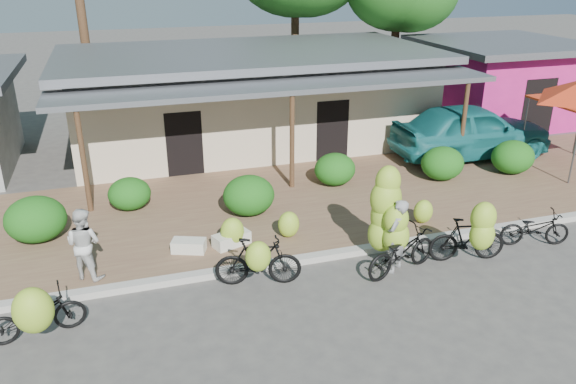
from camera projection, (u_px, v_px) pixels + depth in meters
name	position (u px, v px, depth m)	size (l,w,h in m)	color
ground	(387.00, 303.00, 11.08)	(100.00, 100.00, 0.00)	#454340
sidewalk	(304.00, 203.00, 15.46)	(60.00, 6.00, 0.12)	brown
curb	(347.00, 253.00, 12.81)	(60.00, 0.25, 0.15)	#A8A399
shop_main	(251.00, 97.00, 20.04)	(13.00, 8.50, 3.35)	beige
shop_pink	(498.00, 80.00, 23.03)	(6.00, 6.00, 3.25)	#D2207D
hedge_0	(36.00, 219.00, 13.08)	(1.39, 1.26, 1.09)	#145012
hedge_1	(129.00, 194.00, 14.79)	(1.11, 1.00, 0.87)	#145012
hedge_2	(249.00, 195.00, 14.46)	(1.34, 1.20, 1.04)	#145012
hedge_3	(335.00, 169.00, 16.39)	(1.21, 1.09, 0.95)	#145012
hedge_4	(442.00, 163.00, 16.77)	(1.29, 1.16, 1.01)	#145012
hedge_5	(513.00, 157.00, 17.27)	(1.32, 1.19, 1.03)	#145012
bike_far_left	(35.00, 314.00, 9.75)	(1.76, 1.35, 1.35)	black
bike_left	(258.00, 261.00, 11.42)	(1.85, 1.30, 1.33)	black
bike_center	(394.00, 230.00, 12.03)	(2.01, 1.46, 2.28)	black
bike_right	(471.00, 236.00, 12.22)	(1.80, 1.29, 1.68)	black
bike_far_right	(535.00, 228.00, 13.17)	(1.72, 0.99, 0.86)	black
loose_banana_a	(232.00, 232.00, 12.93)	(0.55, 0.47, 0.69)	#ADCD33
loose_banana_b	(289.00, 224.00, 13.33)	(0.52, 0.44, 0.64)	#ADCD33
loose_banana_c	(423.00, 211.00, 14.06)	(0.49, 0.42, 0.61)	#ADCD33
sack_near	(232.00, 239.00, 13.00)	(0.85, 0.40, 0.30)	beige
sack_far	(189.00, 246.00, 12.73)	(0.75, 0.38, 0.28)	beige
vendor	(397.00, 236.00, 11.92)	(0.61, 0.40, 1.66)	gray
bystander	(84.00, 244.00, 11.47)	(0.75, 0.59, 1.55)	silver
teal_van	(471.00, 130.00, 18.57)	(2.14, 5.32, 1.81)	#18696C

